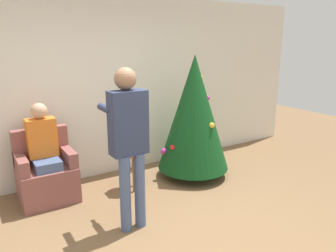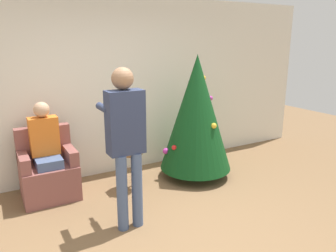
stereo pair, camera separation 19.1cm
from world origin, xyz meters
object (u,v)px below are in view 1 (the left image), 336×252
person_seated (44,148)px  side_stool (130,160)px  person_standing (129,135)px  christmas_tree (194,113)px  armchair (46,175)px

person_seated → side_stool: size_ratio=2.36×
person_standing → side_stool: (0.41, 0.87, -0.64)m
person_seated → side_stool: 1.13m
side_stool → christmas_tree: bearing=-4.4°
armchair → person_standing: 1.53m
person_standing → person_seated: bearing=119.4°
christmas_tree → side_stool: 1.18m
armchair → side_stool: (1.06, -0.30, 0.09)m
side_stool → person_seated: bearing=165.1°
christmas_tree → person_seated: 2.14m
person_seated → person_standing: bearing=-60.6°
christmas_tree → side_stool: size_ratio=3.41×
person_standing → side_stool: bearing=65.0°
person_seated → person_standing: 1.37m
armchair → christmas_tree: bearing=-10.3°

